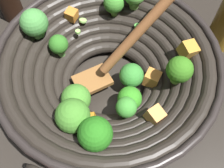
% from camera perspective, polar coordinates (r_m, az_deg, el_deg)
% --- Properties ---
extents(ground_plane, '(4.00, 4.00, 0.00)m').
position_cam_1_polar(ground_plane, '(0.55, -0.82, -0.48)').
color(ground_plane, '#28231E').
extents(wok, '(0.42, 0.42, 0.28)m').
position_cam_1_polar(wok, '(0.49, -0.98, 3.49)').
color(wok, black).
rests_on(wok, ground).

